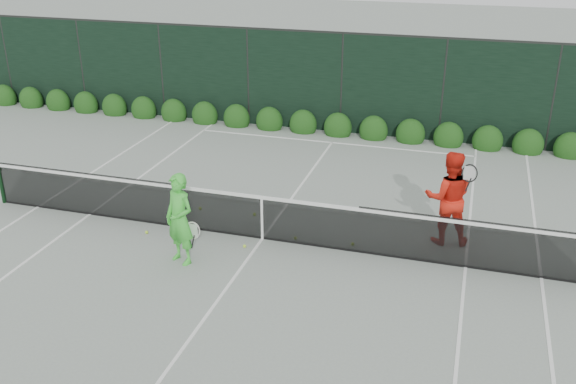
% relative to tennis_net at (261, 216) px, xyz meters
% --- Properties ---
extents(ground, '(80.00, 80.00, 0.00)m').
position_rel_tennis_net_xyz_m(ground, '(0.02, 0.00, -0.53)').
color(ground, gray).
rests_on(ground, ground).
extents(tennis_net, '(12.90, 0.10, 1.07)m').
position_rel_tennis_net_xyz_m(tennis_net, '(0.00, 0.00, 0.00)').
color(tennis_net, black).
rests_on(tennis_net, ground).
extents(player_woman, '(0.78, 0.66, 1.82)m').
position_rel_tennis_net_xyz_m(player_woman, '(-1.17, -1.33, 0.38)').
color(player_woman, '#43CF3C').
rests_on(player_woman, ground).
extents(player_man, '(1.07, 0.90, 1.97)m').
position_rel_tennis_net_xyz_m(player_man, '(3.66, 0.98, 0.46)').
color(player_man, red).
rests_on(player_man, ground).
extents(court_lines, '(11.03, 23.83, 0.01)m').
position_rel_tennis_net_xyz_m(court_lines, '(0.02, 0.00, -0.53)').
color(court_lines, white).
rests_on(court_lines, ground).
extents(windscreen_fence, '(32.00, 21.07, 3.06)m').
position_rel_tennis_net_xyz_m(windscreen_fence, '(0.02, -2.71, 0.98)').
color(windscreen_fence, black).
rests_on(windscreen_fence, ground).
extents(hedge_row, '(31.66, 0.65, 0.94)m').
position_rel_tennis_net_xyz_m(hedge_row, '(0.02, 7.15, -0.30)').
color(hedge_row, '#143B10').
rests_on(hedge_row, ground).
extents(tennis_balls, '(4.36, 1.55, 0.07)m').
position_rel_tennis_net_xyz_m(tennis_balls, '(-0.39, 0.24, -0.50)').
color(tennis_balls, '#C2F135').
rests_on(tennis_balls, ground).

